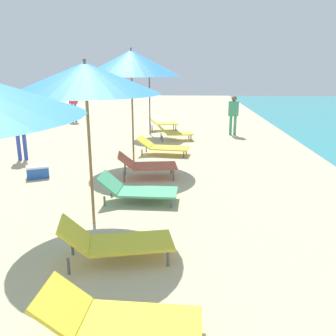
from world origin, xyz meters
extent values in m
cube|color=yellow|center=(0.31, 9.31, 0.22)|extent=(1.20, 0.69, 0.04)
cube|color=yellow|center=(-0.47, 9.35, 0.39)|extent=(0.46, 0.65, 0.34)
cylinder|color=#59595E|center=(0.81, 9.54, 0.10)|extent=(0.04, 0.04, 0.20)
cylinder|color=#59595E|center=(-0.51, 9.61, 0.10)|extent=(0.04, 0.04, 0.20)
cylinder|color=olive|center=(-0.83, 12.08, 1.10)|extent=(0.05, 0.05, 2.21)
cone|color=#338CD8|center=(-0.83, 12.08, 2.45)|extent=(2.36, 2.36, 0.48)
sphere|color=olive|center=(-0.83, 12.08, 2.72)|extent=(0.06, 0.06, 0.06)
cube|color=#4CA572|center=(0.01, 13.14, 0.21)|extent=(1.18, 0.70, 0.04)
cube|color=#4CA572|center=(-0.75, 13.17, 0.39)|extent=(0.43, 0.67, 0.35)
cylinder|color=#59595E|center=(0.50, 13.40, 0.09)|extent=(0.04, 0.04, 0.19)
cylinder|color=#59595E|center=(0.47, 12.84, 0.09)|extent=(0.04, 0.04, 0.19)
cylinder|color=#59595E|center=(-0.80, 13.45, 0.09)|extent=(0.04, 0.04, 0.19)
cylinder|color=#59595E|center=(-0.82, 12.89, 0.09)|extent=(0.04, 0.04, 0.19)
cube|color=yellow|center=(-0.02, 10.90, 0.25)|extent=(1.26, 0.83, 0.04)
cube|color=yellow|center=(-0.76, 10.75, 0.45)|extent=(0.50, 0.68, 0.38)
cylinder|color=#59595E|center=(0.41, 11.25, 0.12)|extent=(0.04, 0.04, 0.23)
cylinder|color=#59595E|center=(0.51, 10.74, 0.12)|extent=(0.04, 0.04, 0.23)
cylinder|color=#59595E|center=(-0.88, 10.99, 0.12)|extent=(0.04, 0.04, 0.23)
cylinder|color=#59595E|center=(-0.78, 10.48, 0.12)|extent=(0.04, 0.04, 0.23)
cylinder|color=olive|center=(-0.67, 16.04, 1.19)|extent=(0.05, 0.05, 2.38)
cone|color=#338CD8|center=(-0.67, 16.04, 2.70)|extent=(2.54, 2.54, 0.65)
sphere|color=olive|center=(-0.67, 16.04, 3.06)|extent=(0.06, 0.06, 0.06)
cube|color=yellow|center=(0.29, 17.12, 0.22)|extent=(1.22, 0.79, 0.04)
cube|color=yellow|center=(-0.47, 17.23, 0.37)|extent=(0.51, 0.69, 0.31)
cylinder|color=#59595E|center=(0.80, 17.32, 0.10)|extent=(0.04, 0.04, 0.20)
cylinder|color=#59595E|center=(0.72, 16.79, 0.10)|extent=(0.04, 0.04, 0.20)
cylinder|color=#59595E|center=(-0.47, 17.50, 0.10)|extent=(0.04, 0.04, 0.20)
cylinder|color=#59595E|center=(-0.55, 16.97, 0.10)|extent=(0.04, 0.04, 0.20)
cube|color=#D8593F|center=(0.02, 14.78, 0.30)|extent=(1.12, 0.82, 0.04)
cube|color=#D8593F|center=(-0.67, 14.69, 0.46)|extent=(0.46, 0.74, 0.31)
cylinder|color=#59595E|center=(0.40, 15.13, 0.14)|extent=(0.04, 0.04, 0.28)
cylinder|color=#59595E|center=(0.48, 14.53, 0.14)|extent=(0.04, 0.04, 0.28)
cylinder|color=#59595E|center=(-0.75, 14.98, 0.14)|extent=(0.04, 0.04, 0.28)
cylinder|color=#59595E|center=(-0.67, 14.39, 0.14)|extent=(0.04, 0.04, 0.28)
cylinder|color=#4C4C51|center=(-0.62, 20.52, 1.19)|extent=(0.05, 0.05, 2.39)
cone|color=#338CD8|center=(-0.62, 20.52, 2.60)|extent=(1.84, 1.84, 0.42)
sphere|color=#4C4C51|center=(-0.62, 20.52, 2.84)|extent=(0.06, 0.06, 0.06)
cube|color=yellow|center=(-0.02, 21.52, 0.28)|extent=(1.03, 0.77, 0.04)
cube|color=yellow|center=(-0.62, 21.38, 0.43)|extent=(0.45, 0.63, 0.29)
cylinder|color=#59595E|center=(0.28, 21.84, 0.13)|extent=(0.04, 0.04, 0.26)
cylinder|color=#59595E|center=(0.39, 21.38, 0.13)|extent=(0.04, 0.04, 0.26)
cylinder|color=#59595E|center=(-0.70, 21.61, 0.13)|extent=(0.04, 0.04, 0.26)
cylinder|color=#59595E|center=(-0.59, 21.15, 0.13)|extent=(0.04, 0.04, 0.26)
cube|color=yellow|center=(0.57, 19.41, 0.24)|extent=(1.03, 0.70, 0.04)
cube|color=yellow|center=(-0.05, 19.32, 0.40)|extent=(0.40, 0.60, 0.31)
cylinder|color=#59595E|center=(0.91, 19.70, 0.11)|extent=(0.04, 0.04, 0.22)
cylinder|color=#59595E|center=(0.98, 19.24, 0.11)|extent=(0.04, 0.04, 0.22)
cylinder|color=#59595E|center=(-0.12, 19.54, 0.11)|extent=(0.04, 0.04, 0.22)
cylinder|color=#59595E|center=(-0.05, 19.09, 0.11)|extent=(0.04, 0.04, 0.22)
cylinder|color=#334CB2|center=(-4.01, 16.29, 0.38)|extent=(0.11, 0.11, 0.77)
cylinder|color=#334CB2|center=(-3.87, 16.38, 0.38)|extent=(0.11, 0.11, 0.77)
cube|color=#D8334C|center=(-3.94, 16.34, 1.06)|extent=(0.42, 0.38, 0.58)
sphere|color=#D8A87F|center=(-3.94, 16.34, 1.45)|extent=(0.21, 0.21, 0.21)
cylinder|color=#334CB2|center=(-4.72, 23.85, 0.43)|extent=(0.11, 0.11, 0.86)
cylinder|color=#334CB2|center=(-4.55, 23.81, 0.43)|extent=(0.11, 0.11, 0.86)
cube|color=#D8334C|center=(-4.63, 23.83, 1.19)|extent=(0.40, 0.30, 0.65)
sphere|color=#9E704C|center=(-4.63, 23.83, 1.63)|extent=(0.23, 0.23, 0.23)
cylinder|color=#3F9972|center=(2.71, 20.45, 0.38)|extent=(0.11, 0.11, 0.76)
cylinder|color=#3F9972|center=(2.55, 20.51, 0.38)|extent=(0.11, 0.11, 0.76)
cube|color=#3F9972|center=(2.63, 20.48, 1.04)|extent=(0.41, 0.33, 0.57)
sphere|color=brown|center=(2.63, 20.48, 1.43)|extent=(0.21, 0.21, 0.21)
cube|color=#2659B2|center=(-2.83, 14.65, 0.13)|extent=(0.59, 0.49, 0.26)
cube|color=white|center=(-2.83, 14.65, 0.28)|extent=(0.60, 0.50, 0.05)
camera|label=1|loc=(0.69, 6.37, 2.63)|focal=38.63mm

